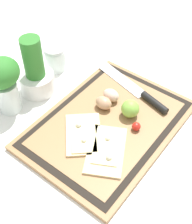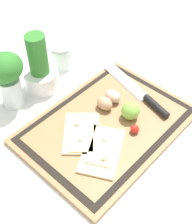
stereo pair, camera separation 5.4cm
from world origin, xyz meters
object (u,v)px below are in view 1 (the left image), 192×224
herb_glass (4,81)px  sauce_jar (56,59)px  pizza_slice_far (83,134)px  herb_pot (36,74)px  lime (130,109)px  egg_brown (104,103)px  pizza_slice_near (106,149)px  knife (142,94)px  cherry_tomato_red (136,126)px  egg_pink (111,95)px

herb_glass → sauce_jar: bearing=5.9°
pizza_slice_far → herb_pot: (0.07, 0.25, 0.05)m
lime → sauce_jar: 0.35m
lime → herb_pot: 0.32m
egg_brown → lime: bearing=-73.9°
herb_pot → sauce_jar: (0.12, 0.03, -0.03)m
egg_brown → sauce_jar: (0.07, 0.26, -0.00)m
pizza_slice_near → herb_pot: size_ratio=0.96×
herb_pot → egg_brown: bearing=-76.9°
knife → herb_pot: herb_pot is taller
lime → cherry_tomato_red: lime is taller
pizza_slice_far → egg_pink: size_ratio=3.38×
pizza_slice_near → herb_glass: herb_glass is taller
lime → herb_pot: bearing=103.9°
cherry_tomato_red → herb_glass: bearing=112.8°
lime → cherry_tomato_red: size_ratio=2.13×
sauce_jar → knife: bearing=-81.9°
lime → knife: bearing=8.4°
egg_pink → pizza_slice_far: bearing=-172.2°
herb_pot → pizza_slice_near: bearing=-102.0°
herb_pot → herb_glass: size_ratio=1.06×
herb_pot → cherry_tomato_red: bearing=-83.5°
pizza_slice_far → sauce_jar: (0.19, 0.28, 0.01)m
pizza_slice_near → knife: bearing=8.4°
pizza_slice_far → egg_pink: bearing=7.8°
egg_brown → egg_pink: size_ratio=1.00×
knife → pizza_slice_far: bearing=169.1°
cherry_tomato_red → pizza_slice_far: bearing=136.2°
egg_brown → lime: lime is taller
egg_pink → pizza_slice_near: bearing=-147.7°
pizza_slice_near → egg_brown: egg_brown is taller
knife → egg_pink: 0.10m
knife → lime: bearing=-171.6°
pizza_slice_near → sauce_jar: 0.41m
egg_pink → herb_pot: size_ratio=0.26×
knife → egg_brown: egg_brown is taller
knife → lime: (-0.09, -0.01, 0.02)m
sauce_jar → pizza_slice_far: bearing=-124.2°
cherry_tomato_red → sauce_jar: (0.08, 0.39, 0.01)m
herb_pot → sauce_jar: size_ratio=2.34×
pizza_slice_far → herb_glass: bearing=99.5°
egg_brown → egg_pink: (0.04, 0.00, 0.00)m
pizza_slice_far → herb_glass: 0.28m
pizza_slice_near → egg_pink: (0.17, 0.10, 0.01)m
egg_pink → cherry_tomato_red: egg_pink is taller
knife → egg_brown: bearing=150.3°
pizza_slice_far → egg_pink: 0.17m
cherry_tomato_red → herb_glass: size_ratio=0.13×
pizza_slice_near → sauce_jar: (0.19, 0.37, 0.01)m
pizza_slice_near → herb_pot: (0.07, 0.33, 0.05)m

